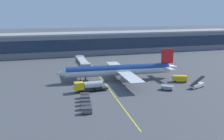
{
  "coord_description": "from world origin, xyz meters",
  "views": [
    {
      "loc": [
        -26.42,
        -86.75,
        24.76
      ],
      "look_at": [
        3.2,
        3.45,
        4.5
      ],
      "focal_mm": 43.7,
      "sensor_mm": 36.0,
      "label": 1
    }
  ],
  "objects_px": {
    "pushback_tug": "(168,87)",
    "baggage_cart_2": "(86,102)",
    "baggage_cart_4": "(85,95)",
    "baggage_cart_1": "(86,106)",
    "main_airliner": "(119,70)",
    "baggage_cart_0": "(87,111)",
    "fuel_tanker": "(89,86)",
    "belt_loader": "(197,85)",
    "baggage_cart_3": "(85,99)",
    "crew_van": "(180,78)"
  },
  "relations": [
    {
      "from": "pushback_tug",
      "to": "baggage_cart_3",
      "type": "xyz_separation_m",
      "value": [
        -27.96,
        -3.06,
        -0.07
      ]
    },
    {
      "from": "main_airliner",
      "to": "pushback_tug",
      "type": "relative_size",
      "value": 10.49
    },
    {
      "from": "fuel_tanker",
      "to": "baggage_cart_4",
      "type": "xyz_separation_m",
      "value": [
        -2.72,
        -6.17,
        -0.96
      ]
    },
    {
      "from": "crew_van",
      "to": "baggage_cart_4",
      "type": "distance_m",
      "value": 37.53
    },
    {
      "from": "baggage_cart_2",
      "to": "baggage_cart_3",
      "type": "bearing_deg",
      "value": 79.7
    },
    {
      "from": "pushback_tug",
      "to": "baggage_cart_1",
      "type": "height_order",
      "value": "baggage_cart_1"
    },
    {
      "from": "belt_loader",
      "to": "baggage_cart_0",
      "type": "bearing_deg",
      "value": -163.72
    },
    {
      "from": "baggage_cart_0",
      "to": "baggage_cart_1",
      "type": "bearing_deg",
      "value": 79.7
    },
    {
      "from": "fuel_tanker",
      "to": "baggage_cart_3",
      "type": "relative_size",
      "value": 3.75
    },
    {
      "from": "baggage_cart_4",
      "to": "pushback_tug",
      "type": "bearing_deg",
      "value": -0.19
    },
    {
      "from": "baggage_cart_0",
      "to": "crew_van",
      "type": "bearing_deg",
      "value": 27.64
    },
    {
      "from": "baggage_cart_0",
      "to": "baggage_cart_3",
      "type": "xyz_separation_m",
      "value": [
        1.72,
        9.45,
        0.0
      ]
    },
    {
      "from": "baggage_cart_3",
      "to": "baggage_cart_2",
      "type": "bearing_deg",
      "value": -100.3
    },
    {
      "from": "crew_van",
      "to": "belt_loader",
      "type": "bearing_deg",
      "value": -80.91
    },
    {
      "from": "belt_loader",
      "to": "pushback_tug",
      "type": "relative_size",
      "value": 1.57
    },
    {
      "from": "baggage_cart_0",
      "to": "baggage_cart_2",
      "type": "distance_m",
      "value": 6.4
    },
    {
      "from": "pushback_tug",
      "to": "baggage_cart_0",
      "type": "relative_size",
      "value": 1.53
    },
    {
      "from": "main_airliner",
      "to": "baggage_cart_1",
      "type": "relative_size",
      "value": 16.02
    },
    {
      "from": "main_airliner",
      "to": "baggage_cart_3",
      "type": "height_order",
      "value": "main_airliner"
    },
    {
      "from": "baggage_cart_2",
      "to": "belt_loader",
      "type": "bearing_deg",
      "value": 7.97
    },
    {
      "from": "fuel_tanker",
      "to": "pushback_tug",
      "type": "relative_size",
      "value": 2.46
    },
    {
      "from": "baggage_cart_2",
      "to": "baggage_cart_4",
      "type": "relative_size",
      "value": 1.0
    },
    {
      "from": "main_airliner",
      "to": "baggage_cart_4",
      "type": "height_order",
      "value": "main_airliner"
    },
    {
      "from": "baggage_cart_1",
      "to": "baggage_cart_2",
      "type": "relative_size",
      "value": 1.0
    },
    {
      "from": "fuel_tanker",
      "to": "baggage_cart_4",
      "type": "relative_size",
      "value": 3.75
    },
    {
      "from": "pushback_tug",
      "to": "baggage_cart_1",
      "type": "distance_m",
      "value": 30.57
    },
    {
      "from": "baggage_cart_0",
      "to": "belt_loader",
      "type": "bearing_deg",
      "value": 16.28
    },
    {
      "from": "crew_van",
      "to": "baggage_cart_3",
      "type": "distance_m",
      "value": 38.86
    },
    {
      "from": "main_airliner",
      "to": "baggage_cart_2",
      "type": "distance_m",
      "value": 29.49
    },
    {
      "from": "pushback_tug",
      "to": "baggage_cart_3",
      "type": "relative_size",
      "value": 1.53
    },
    {
      "from": "main_airliner",
      "to": "baggage_cart_1",
      "type": "distance_m",
      "value": 32.34
    },
    {
      "from": "crew_van",
      "to": "baggage_cart_4",
      "type": "xyz_separation_m",
      "value": [
        -36.7,
        -7.82,
        -0.53
      ]
    },
    {
      "from": "fuel_tanker",
      "to": "crew_van",
      "type": "relative_size",
      "value": 1.99
    },
    {
      "from": "fuel_tanker",
      "to": "baggage_cart_2",
      "type": "distance_m",
      "value": 13.09
    },
    {
      "from": "pushback_tug",
      "to": "baggage_cart_1",
      "type": "relative_size",
      "value": 1.53
    },
    {
      "from": "main_airliner",
      "to": "fuel_tanker",
      "type": "xyz_separation_m",
      "value": [
        -14.1,
        -10.71,
        -2.12
      ]
    },
    {
      "from": "crew_van",
      "to": "baggage_cart_1",
      "type": "xyz_separation_m",
      "value": [
        -38.42,
        -17.27,
        -0.53
      ]
    },
    {
      "from": "fuel_tanker",
      "to": "belt_loader",
      "type": "distance_m",
      "value": 36.05
    },
    {
      "from": "main_airliner",
      "to": "baggage_cart_3",
      "type": "xyz_separation_m",
      "value": [
        -17.39,
        -20.03,
        -3.08
      ]
    },
    {
      "from": "baggage_cart_0",
      "to": "baggage_cart_1",
      "type": "height_order",
      "value": "same"
    },
    {
      "from": "main_airliner",
      "to": "baggage_cart_2",
      "type": "height_order",
      "value": "main_airliner"
    },
    {
      "from": "baggage_cart_2",
      "to": "baggage_cart_3",
      "type": "xyz_separation_m",
      "value": [
        0.57,
        3.15,
        0.0
      ]
    },
    {
      "from": "pushback_tug",
      "to": "baggage_cart_2",
      "type": "distance_m",
      "value": 29.2
    },
    {
      "from": "fuel_tanker",
      "to": "belt_loader",
      "type": "xyz_separation_m",
      "value": [
        35.36,
        -6.97,
        -0.76
      ]
    },
    {
      "from": "main_airliner",
      "to": "fuel_tanker",
      "type": "distance_m",
      "value": 17.83
    },
    {
      "from": "baggage_cart_0",
      "to": "baggage_cart_3",
      "type": "relative_size",
      "value": 1.0
    },
    {
      "from": "belt_loader",
      "to": "baggage_cart_2",
      "type": "distance_m",
      "value": 39.61
    },
    {
      "from": "pushback_tug",
      "to": "baggage_cart_4",
      "type": "relative_size",
      "value": 1.53
    },
    {
      "from": "belt_loader",
      "to": "baggage_cart_3",
      "type": "xyz_separation_m",
      "value": [
        -38.65,
        -2.35,
        -0.21
      ]
    },
    {
      "from": "main_airliner",
      "to": "baggage_cart_0",
      "type": "height_order",
      "value": "main_airliner"
    }
  ]
}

